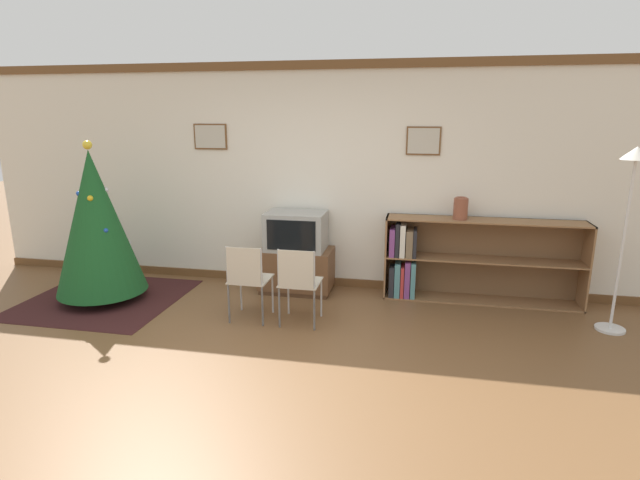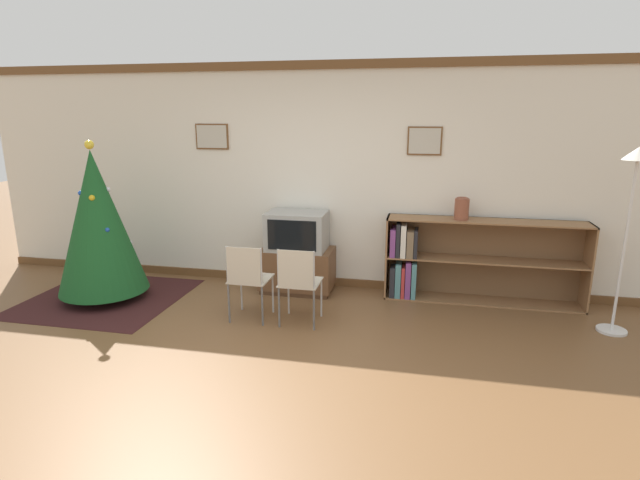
{
  "view_description": "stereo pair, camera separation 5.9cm",
  "coord_description": "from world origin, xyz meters",
  "px_view_note": "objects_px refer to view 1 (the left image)",
  "views": [
    {
      "loc": [
        1.18,
        -3.49,
        2.1
      ],
      "look_at": [
        0.22,
        1.32,
        0.86
      ],
      "focal_mm": 28.0,
      "sensor_mm": 36.0,
      "label": 1
    },
    {
      "loc": [
        1.24,
        -3.48,
        2.1
      ],
      "look_at": [
        0.22,
        1.32,
        0.86
      ],
      "focal_mm": 28.0,
      "sensor_mm": 36.0,
      "label": 2
    }
  ],
  "objects_px": {
    "tv_console": "(297,270)",
    "vase": "(461,208)",
    "christmas_tree": "(96,223)",
    "folding_chair_right": "(299,281)",
    "television": "(296,231)",
    "bookshelf": "(452,260)",
    "folding_chair_left": "(248,278)",
    "standing_lamp": "(631,192)"
  },
  "relations": [
    {
      "from": "tv_console",
      "to": "vase",
      "type": "distance_m",
      "value": 2.05
    },
    {
      "from": "christmas_tree",
      "to": "folding_chair_right",
      "type": "relative_size",
      "value": 2.22
    },
    {
      "from": "television",
      "to": "bookshelf",
      "type": "height_order",
      "value": "television"
    },
    {
      "from": "folding_chair_right",
      "to": "vase",
      "type": "bearing_deg",
      "value": 33.31
    },
    {
      "from": "folding_chair_left",
      "to": "folding_chair_right",
      "type": "bearing_deg",
      "value": 0.0
    },
    {
      "from": "television",
      "to": "vase",
      "type": "bearing_deg",
      "value": 1.93
    },
    {
      "from": "folding_chair_left",
      "to": "vase",
      "type": "xyz_separation_m",
      "value": [
        2.15,
        1.06,
        0.61
      ]
    },
    {
      "from": "folding_chair_left",
      "to": "folding_chair_right",
      "type": "distance_m",
      "value": 0.54
    },
    {
      "from": "tv_console",
      "to": "folding_chair_right",
      "type": "distance_m",
      "value": 1.05
    },
    {
      "from": "bookshelf",
      "to": "standing_lamp",
      "type": "bearing_deg",
      "value": -21.51
    },
    {
      "from": "folding_chair_left",
      "to": "standing_lamp",
      "type": "relative_size",
      "value": 0.45
    },
    {
      "from": "christmas_tree",
      "to": "television",
      "type": "bearing_deg",
      "value": 18.74
    },
    {
      "from": "folding_chair_right",
      "to": "bookshelf",
      "type": "xyz_separation_m",
      "value": [
        1.55,
        1.1,
        -0.01
      ]
    },
    {
      "from": "bookshelf",
      "to": "christmas_tree",
      "type": "bearing_deg",
      "value": -168.21
    },
    {
      "from": "christmas_tree",
      "to": "folding_chair_right",
      "type": "bearing_deg",
      "value": -6.39
    },
    {
      "from": "folding_chair_right",
      "to": "bookshelf",
      "type": "relative_size",
      "value": 0.37
    },
    {
      "from": "christmas_tree",
      "to": "folding_chair_left",
      "type": "bearing_deg",
      "value": -8.2
    },
    {
      "from": "tv_console",
      "to": "folding_chair_right",
      "type": "height_order",
      "value": "folding_chair_right"
    },
    {
      "from": "folding_chair_left",
      "to": "bookshelf",
      "type": "bearing_deg",
      "value": 27.68
    },
    {
      "from": "tv_console",
      "to": "standing_lamp",
      "type": "xyz_separation_m",
      "value": [
        3.36,
        -0.51,
        1.13
      ]
    },
    {
      "from": "tv_console",
      "to": "standing_lamp",
      "type": "distance_m",
      "value": 3.58
    },
    {
      "from": "tv_console",
      "to": "bookshelf",
      "type": "relative_size",
      "value": 0.39
    },
    {
      "from": "vase",
      "to": "folding_chair_right",
      "type": "bearing_deg",
      "value": -146.69
    },
    {
      "from": "tv_console",
      "to": "folding_chair_right",
      "type": "bearing_deg",
      "value": -74.93
    },
    {
      "from": "bookshelf",
      "to": "vase",
      "type": "distance_m",
      "value": 0.62
    },
    {
      "from": "folding_chair_right",
      "to": "vase",
      "type": "relative_size",
      "value": 3.28
    },
    {
      "from": "folding_chair_right",
      "to": "bookshelf",
      "type": "bearing_deg",
      "value": 35.23
    },
    {
      "from": "christmas_tree",
      "to": "vase",
      "type": "distance_m",
      "value": 4.1
    },
    {
      "from": "bookshelf",
      "to": "television",
      "type": "bearing_deg",
      "value": -176.82
    },
    {
      "from": "tv_console",
      "to": "vase",
      "type": "height_order",
      "value": "vase"
    },
    {
      "from": "tv_console",
      "to": "vase",
      "type": "bearing_deg",
      "value": 1.85
    },
    {
      "from": "christmas_tree",
      "to": "tv_console",
      "type": "distance_m",
      "value": 2.35
    },
    {
      "from": "tv_console",
      "to": "folding_chair_left",
      "type": "distance_m",
      "value": 1.05
    },
    {
      "from": "christmas_tree",
      "to": "folding_chair_left",
      "type": "xyz_separation_m",
      "value": [
        1.87,
        -0.27,
        -0.44
      ]
    },
    {
      "from": "television",
      "to": "standing_lamp",
      "type": "xyz_separation_m",
      "value": [
        3.36,
        -0.5,
        0.64
      ]
    },
    {
      "from": "christmas_tree",
      "to": "tv_console",
      "type": "bearing_deg",
      "value": 18.8
    },
    {
      "from": "christmas_tree",
      "to": "folding_chair_left",
      "type": "distance_m",
      "value": 1.94
    },
    {
      "from": "bookshelf",
      "to": "standing_lamp",
      "type": "relative_size",
      "value": 1.21
    },
    {
      "from": "standing_lamp",
      "to": "television",
      "type": "bearing_deg",
      "value": 171.45
    },
    {
      "from": "television",
      "to": "folding_chair_left",
      "type": "relative_size",
      "value": 0.85
    },
    {
      "from": "christmas_tree",
      "to": "bookshelf",
      "type": "distance_m",
      "value": 4.07
    },
    {
      "from": "television",
      "to": "standing_lamp",
      "type": "distance_m",
      "value": 3.45
    }
  ]
}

